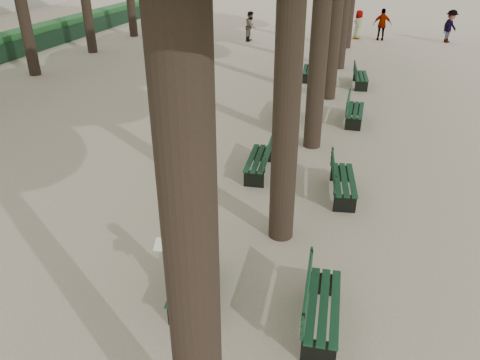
# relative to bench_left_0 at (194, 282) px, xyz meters

# --- Properties ---
(ground) EXTENTS (120.00, 120.00, 0.00)m
(ground) POSITION_rel_bench_left_0_xyz_m (-0.37, -0.76, -0.27)
(ground) COLOR tan
(ground) RESTS_ON ground
(bench_left_0) EXTENTS (0.80, 1.86, 0.92)m
(bench_left_0) POSITION_rel_bench_left_0_xyz_m (0.00, 0.00, 0.00)
(bench_left_0) COLOR black
(bench_left_0) RESTS_ON ground
(bench_left_1) EXTENTS (0.70, 1.84, 0.92)m
(bench_left_1) POSITION_rel_bench_left_0_xyz_m (0.00, 4.98, 0.00)
(bench_left_1) COLOR black
(bench_left_1) RESTS_ON ground
(bench_left_2) EXTENTS (0.61, 1.81, 0.92)m
(bench_left_2) POSITION_rel_bench_left_0_xyz_m (0.00, 9.36, 0.00)
(bench_left_2) COLOR black
(bench_left_2) RESTS_ON ground
(bench_left_3) EXTENTS (0.74, 1.85, 0.92)m
(bench_left_3) POSITION_rel_bench_left_0_xyz_m (0.00, 14.86, 0.00)
(bench_left_3) COLOR black
(bench_left_3) RESTS_ON ground
(bench_right_0) EXTENTS (0.67, 1.83, 0.92)m
(bench_right_0) POSITION_rel_bench_left_0_xyz_m (2.27, -0.19, 0.00)
(bench_right_0) COLOR black
(bench_right_0) RESTS_ON ground
(bench_right_1) EXTENTS (0.81, 1.86, 0.92)m
(bench_right_1) POSITION_rel_bench_left_0_xyz_m (2.27, 4.33, 0.00)
(bench_right_1) COLOR black
(bench_right_1) RESTS_ON ground
(bench_right_2) EXTENTS (0.57, 1.80, 0.92)m
(bench_right_2) POSITION_rel_bench_left_0_xyz_m (2.27, 9.68, 0.00)
(bench_right_2) COLOR black
(bench_right_2) RESTS_ON ground
(bench_right_3) EXTENTS (0.75, 1.85, 0.92)m
(bench_right_3) POSITION_rel_bench_left_0_xyz_m (2.27, 14.27, 0.00)
(bench_right_3) COLOR black
(bench_right_3) RESTS_ON ground
(man_with_map) EXTENTS (0.65, 0.71, 1.67)m
(man_with_map) POSITION_rel_bench_left_0_xyz_m (-0.20, -0.11, 0.56)
(man_with_map) COLOR black
(man_with_map) RESTS_ON ground
(pedestrian_e) EXTENTS (1.72, 1.13, 1.88)m
(pedestrian_e) POSITION_rel_bench_left_0_xyz_m (-6.52, 18.38, 0.67)
(pedestrian_e) COLOR #262628
(pedestrian_e) RESTS_ON ground
(pedestrian_a) EXTENTS (0.38, 0.86, 1.75)m
(pedestrian_a) POSITION_rel_bench_left_0_xyz_m (-4.68, 22.67, 0.60)
(pedestrian_a) COLOR #262628
(pedestrian_a) RESTS_ON ground
(pedestrian_b) EXTENTS (1.04, 1.20, 1.89)m
(pedestrian_b) POSITION_rel_bench_left_0_xyz_m (6.98, 25.39, 0.68)
(pedestrian_b) COLOR #262628
(pedestrian_b) RESTS_ON ground
(pedestrian_d) EXTENTS (0.60, 0.91, 1.72)m
(pedestrian_d) POSITION_rel_bench_left_0_xyz_m (1.63, 25.15, 0.59)
(pedestrian_d) COLOR #262628
(pedestrian_d) RESTS_ON ground
(pedestrian_c) EXTENTS (1.12, 0.43, 1.88)m
(pedestrian_c) POSITION_rel_bench_left_0_xyz_m (3.05, 25.04, 0.67)
(pedestrian_c) COLOR #262628
(pedestrian_c) RESTS_ON ground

